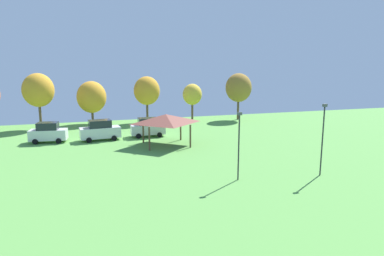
{
  "coord_description": "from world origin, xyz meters",
  "views": [
    {
      "loc": [
        -2.87,
        2.36,
        9.2
      ],
      "look_at": [
        1.42,
        16.11,
        6.51
      ],
      "focal_mm": 32.0,
      "sensor_mm": 36.0,
      "label": 1
    }
  ],
  "objects_px": {
    "park_pavilion": "(166,119)",
    "treeline_tree_5": "(192,95)",
    "treeline_tree_4": "(147,91)",
    "treeline_tree_6": "(239,88)",
    "parked_car_second_from_left": "(100,130)",
    "parked_car_leftmost": "(48,133)",
    "treeline_tree_3": "(92,97)",
    "light_post_1": "(323,135)",
    "light_post_0": "(239,142)",
    "treeline_tree_2": "(38,90)",
    "parked_car_third_from_left": "(148,127)"
  },
  "relations": [
    {
      "from": "parked_car_second_from_left",
      "to": "treeline_tree_5",
      "type": "distance_m",
      "value": 20.2
    },
    {
      "from": "light_post_1",
      "to": "treeline_tree_5",
      "type": "height_order",
      "value": "light_post_1"
    },
    {
      "from": "parked_car_second_from_left",
      "to": "treeline_tree_2",
      "type": "bearing_deg",
      "value": 121.05
    },
    {
      "from": "parked_car_second_from_left",
      "to": "park_pavilion",
      "type": "xyz_separation_m",
      "value": [
        7.16,
        -4.87,
        1.85
      ]
    },
    {
      "from": "park_pavilion",
      "to": "treeline_tree_5",
      "type": "relative_size",
      "value": 1.0
    },
    {
      "from": "light_post_0",
      "to": "light_post_1",
      "type": "relative_size",
      "value": 0.92
    },
    {
      "from": "treeline_tree_3",
      "to": "treeline_tree_6",
      "type": "relative_size",
      "value": 0.86
    },
    {
      "from": "parked_car_leftmost",
      "to": "treeline_tree_3",
      "type": "distance_m",
      "value": 13.39
    },
    {
      "from": "park_pavilion",
      "to": "treeline_tree_4",
      "type": "distance_m",
      "value": 16.3
    },
    {
      "from": "parked_car_second_from_left",
      "to": "treeline_tree_5",
      "type": "relative_size",
      "value": 0.83
    },
    {
      "from": "park_pavilion",
      "to": "treeline_tree_4",
      "type": "relative_size",
      "value": 0.82
    },
    {
      "from": "parked_car_third_from_left",
      "to": "treeline_tree_2",
      "type": "distance_m",
      "value": 17.58
    },
    {
      "from": "parked_car_second_from_left",
      "to": "park_pavilion",
      "type": "distance_m",
      "value": 8.85
    },
    {
      "from": "treeline_tree_4",
      "to": "park_pavilion",
      "type": "bearing_deg",
      "value": -92.39
    },
    {
      "from": "treeline_tree_2",
      "to": "parked_car_second_from_left",
      "type": "bearing_deg",
      "value": -52.83
    },
    {
      "from": "light_post_1",
      "to": "treeline_tree_3",
      "type": "bearing_deg",
      "value": 118.9
    },
    {
      "from": "parked_car_leftmost",
      "to": "parked_car_second_from_left",
      "type": "xyz_separation_m",
      "value": [
        5.98,
        -0.61,
        0.04
      ]
    },
    {
      "from": "treeline_tree_2",
      "to": "treeline_tree_4",
      "type": "distance_m",
      "value": 15.74
    },
    {
      "from": "treeline_tree_3",
      "to": "treeline_tree_4",
      "type": "bearing_deg",
      "value": -8.08
    },
    {
      "from": "parked_car_third_from_left",
      "to": "light_post_0",
      "type": "relative_size",
      "value": 0.79
    },
    {
      "from": "treeline_tree_3",
      "to": "treeline_tree_6",
      "type": "xyz_separation_m",
      "value": [
        23.62,
        -2.73,
        1.15
      ]
    },
    {
      "from": "treeline_tree_4",
      "to": "treeline_tree_6",
      "type": "bearing_deg",
      "value": -5.75
    },
    {
      "from": "treeline_tree_6",
      "to": "parked_car_third_from_left",
      "type": "bearing_deg",
      "value": -151.4
    },
    {
      "from": "treeline_tree_3",
      "to": "light_post_1",
      "type": "bearing_deg",
      "value": -61.1
    },
    {
      "from": "treeline_tree_2",
      "to": "treeline_tree_6",
      "type": "xyz_separation_m",
      "value": [
        30.88,
        -0.62,
        -0.23
      ]
    },
    {
      "from": "parked_car_leftmost",
      "to": "treeline_tree_4",
      "type": "distance_m",
      "value": 17.89
    },
    {
      "from": "treeline_tree_4",
      "to": "treeline_tree_5",
      "type": "height_order",
      "value": "treeline_tree_4"
    },
    {
      "from": "park_pavilion",
      "to": "light_post_0",
      "type": "distance_m",
      "value": 13.94
    },
    {
      "from": "parked_car_third_from_left",
      "to": "treeline_tree_3",
      "type": "distance_m",
      "value": 14.02
    },
    {
      "from": "parked_car_second_from_left",
      "to": "park_pavilion",
      "type": "height_order",
      "value": "park_pavilion"
    },
    {
      "from": "parked_car_leftmost",
      "to": "treeline_tree_2",
      "type": "distance_m",
      "value": 10.88
    },
    {
      "from": "treeline_tree_5",
      "to": "parked_car_second_from_left",
      "type": "bearing_deg",
      "value": -141.86
    },
    {
      "from": "treeline_tree_4",
      "to": "light_post_1",
      "type": "bearing_deg",
      "value": -73.32
    },
    {
      "from": "treeline_tree_2",
      "to": "treeline_tree_5",
      "type": "bearing_deg",
      "value": 4.75
    },
    {
      "from": "parked_car_third_from_left",
      "to": "treeline_tree_5",
      "type": "xyz_separation_m",
      "value": [
        9.74,
        11.86,
        3.0
      ]
    },
    {
      "from": "treeline_tree_4",
      "to": "treeline_tree_6",
      "type": "distance_m",
      "value": 15.26
    },
    {
      "from": "treeline_tree_6",
      "to": "light_post_1",
      "type": "bearing_deg",
      "value": -101.5
    },
    {
      "from": "light_post_1",
      "to": "treeline_tree_4",
      "type": "bearing_deg",
      "value": 106.68
    },
    {
      "from": "parked_car_leftmost",
      "to": "light_post_0",
      "type": "distance_m",
      "value": 24.97
    },
    {
      "from": "parked_car_third_from_left",
      "to": "light_post_1",
      "type": "xyz_separation_m",
      "value": [
        11.08,
        -19.98,
        2.23
      ]
    },
    {
      "from": "park_pavilion",
      "to": "treeline_tree_5",
      "type": "distance_m",
      "value": 19.25
    },
    {
      "from": "light_post_1",
      "to": "treeline_tree_4",
      "type": "height_order",
      "value": "treeline_tree_4"
    },
    {
      "from": "park_pavilion",
      "to": "treeline_tree_4",
      "type": "bearing_deg",
      "value": 87.61
    },
    {
      "from": "light_post_1",
      "to": "treeline_tree_5",
      "type": "xyz_separation_m",
      "value": [
        -1.35,
        31.84,
        0.77
      ]
    },
    {
      "from": "parked_car_third_from_left",
      "to": "treeline_tree_6",
      "type": "relative_size",
      "value": 0.56
    },
    {
      "from": "parked_car_second_from_left",
      "to": "treeline_tree_6",
      "type": "bearing_deg",
      "value": 16.87
    },
    {
      "from": "parked_car_second_from_left",
      "to": "light_post_1",
      "type": "bearing_deg",
      "value": -54.93
    },
    {
      "from": "parked_car_second_from_left",
      "to": "treeline_tree_5",
      "type": "height_order",
      "value": "treeline_tree_5"
    },
    {
      "from": "treeline_tree_2",
      "to": "light_post_0",
      "type": "bearing_deg",
      "value": -58.37
    },
    {
      "from": "parked_car_third_from_left",
      "to": "park_pavilion",
      "type": "relative_size",
      "value": 0.73
    }
  ]
}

